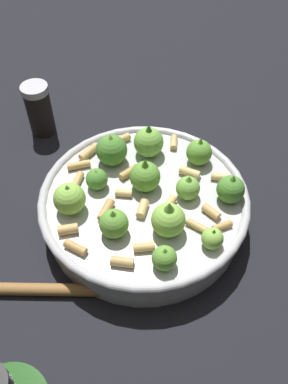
{
  "coord_description": "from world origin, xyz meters",
  "views": [
    {
      "loc": [
        -0.03,
        0.36,
        0.48
      ],
      "look_at": [
        0.0,
        0.0,
        0.06
      ],
      "focal_mm": 38.3,
      "sensor_mm": 36.0,
      "label": 1
    }
  ],
  "objects": [
    {
      "name": "cooking_pan",
      "position": [
        -0.0,
        -0.0,
        0.04
      ],
      "size": [
        0.29,
        0.29,
        0.11
      ],
      "color": "#B7B7BC",
      "rests_on": "ground"
    },
    {
      "name": "ground_plane",
      "position": [
        0.0,
        0.0,
        0.0
      ],
      "size": [
        2.4,
        2.4,
        0.0
      ],
      "primitive_type": "plane",
      "color": "black"
    },
    {
      "name": "wooden_spoon",
      "position": [
        0.14,
        0.13,
        0.01
      ],
      "size": [
        0.22,
        0.04,
        0.02
      ],
      "color": "olive",
      "rests_on": "ground"
    },
    {
      "name": "pepper_shaker",
      "position": [
        0.19,
        -0.18,
        0.05
      ],
      "size": [
        0.04,
        0.04,
        0.09
      ],
      "color": "black",
      "rests_on": "ground"
    }
  ]
}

